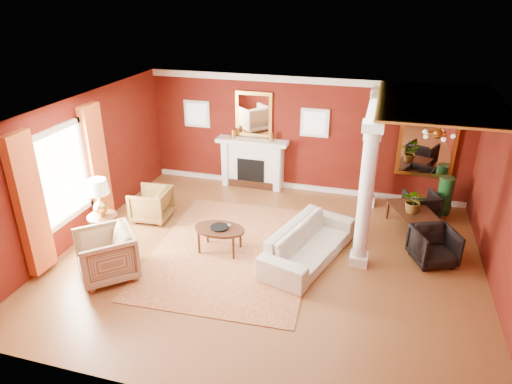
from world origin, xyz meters
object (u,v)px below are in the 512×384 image
(armchair_leopard, at_px, (151,203))
(dining_table, at_px, (415,216))
(armchair_stripe, at_px, (106,253))
(coffee_table, at_px, (220,230))
(sofa, at_px, (309,238))
(side_table, at_px, (100,202))

(armchair_leopard, bearing_deg, dining_table, 96.46)
(armchair_leopard, xyz_separation_m, armchair_stripe, (0.28, -2.24, 0.09))
(armchair_leopard, distance_m, coffee_table, 2.13)
(sofa, xyz_separation_m, dining_table, (1.99, 1.69, -0.09))
(armchair_leopard, relative_size, side_table, 0.56)
(sofa, distance_m, armchair_leopard, 3.76)
(coffee_table, bearing_deg, armchair_leopard, 156.35)
(sofa, height_order, side_table, side_table)
(armchair_stripe, xyz_separation_m, dining_table, (5.41, 3.27, -0.12))
(side_table, bearing_deg, armchair_stripe, -54.96)
(armchair_stripe, xyz_separation_m, side_table, (-0.65, 0.93, 0.49))
(coffee_table, height_order, side_table, side_table)
(sofa, bearing_deg, side_table, 115.88)
(sofa, relative_size, side_table, 1.63)
(coffee_table, bearing_deg, armchair_stripe, -140.22)
(dining_table, bearing_deg, sofa, 107.74)
(side_table, bearing_deg, dining_table, 21.10)
(armchair_leopard, bearing_deg, sofa, 76.08)
(sofa, xyz_separation_m, armchair_leopard, (-3.70, 0.66, -0.06))
(side_table, relative_size, dining_table, 1.07)
(sofa, bearing_deg, armchair_stripe, 131.62)
(armchair_leopard, distance_m, armchair_stripe, 2.26)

